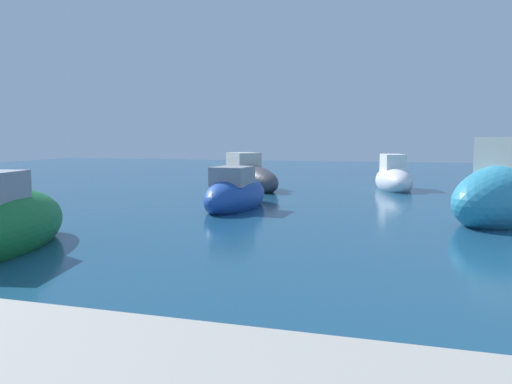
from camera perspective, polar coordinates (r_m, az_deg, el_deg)
moored_boat_2 at (r=20.80m, az=15.71°, el=1.49°), size 2.06×3.55×1.70m
moored_boat_3 at (r=14.59m, az=-2.38°, el=-0.31°), size 1.50×3.72×1.52m
moored_boat_4 at (r=20.34m, az=-1.07°, el=1.65°), size 4.28×4.53×1.78m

